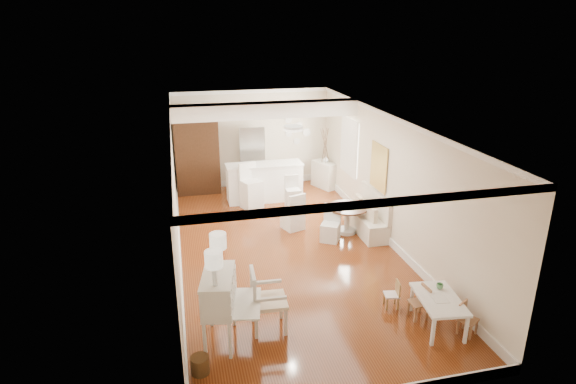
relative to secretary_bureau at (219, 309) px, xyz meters
name	(u,v)px	position (x,y,z in m)	size (l,w,h in m)	color
room	(285,156)	(1.74, 3.11, 1.41)	(9.00, 9.04, 2.82)	brown
secretary_bureau	(219,309)	(0.00, 0.00, 0.00)	(0.90, 0.92, 1.15)	silver
gustavian_armchair	(269,300)	(0.79, 0.16, -0.06)	(0.59, 0.59, 1.03)	silver
wicker_basket	(200,365)	(-0.35, -0.64, -0.45)	(0.26, 0.26, 0.26)	#4F3318
kids_table	(438,312)	(3.41, -0.42, -0.32)	(0.62, 1.04, 0.52)	silver
kids_chair_a	(419,302)	(3.22, -0.13, -0.29)	(0.28, 0.28, 0.58)	#A06E48
kids_chair_b	(392,294)	(2.93, 0.26, -0.33)	(0.24, 0.24, 0.50)	#A37F4A
kids_chair_c	(468,319)	(3.76, -0.71, -0.30)	(0.26, 0.26, 0.54)	#A16E49
banquette	(367,212)	(3.69, 3.29, -0.08)	(0.52, 1.60, 0.98)	silver
dining_table	(347,220)	(3.24, 3.34, -0.25)	(0.94, 0.94, 0.64)	#4A2817
slip_chair_near	(331,224)	(2.74, 3.02, -0.17)	(0.38, 0.40, 0.81)	white
slip_chair_far	(293,211)	(2.09, 3.86, -0.13)	(0.43, 0.44, 0.90)	white
breakfast_counter	(264,182)	(1.80, 5.89, -0.06)	(2.05, 0.65, 1.03)	white
bar_stool_left	(251,186)	(1.36, 5.40, 0.02)	(0.47, 0.47, 1.19)	white
bar_stool_right	(293,193)	(2.37, 5.02, -0.13)	(0.36, 0.36, 0.90)	silver
pantry_cabinet	(197,153)	(0.10, 6.97, 0.58)	(1.20, 0.60, 2.30)	#381E11
fridge	(264,158)	(2.00, 6.94, 0.33)	(0.75, 0.65, 1.80)	silver
sideboard	(324,175)	(3.70, 6.54, -0.19)	(0.36, 0.80, 0.77)	silver
pencil_cup	(440,286)	(3.56, -0.16, -0.01)	(0.11, 0.11, 0.09)	#5FA36B
branch_vase	(326,159)	(3.74, 6.56, 0.27)	(0.16, 0.16, 0.17)	white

